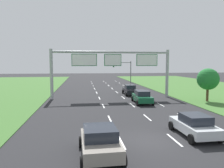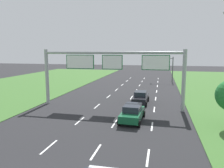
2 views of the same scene
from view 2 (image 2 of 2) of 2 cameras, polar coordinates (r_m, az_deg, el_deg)
The scene contains 7 objects.
lane_dashes_inner_left at distance 24.60m, azimuth -5.93°, elevation -7.45°, with size 0.14×68.40×0.01m.
lane_dashes_inner_right at distance 23.74m, azimuth 2.18°, elevation -8.00°, with size 0.14×68.40×0.01m.
lane_dashes_slip at distance 23.39m, azimuth 10.73°, elevation -8.41°, with size 0.14×68.40×0.01m.
car_lead_silver at distance 28.81m, azimuth 7.46°, elevation -3.50°, with size 2.06×4.48×1.59m.
car_far_ahead at distance 21.64m, azimuth 5.34°, elevation -7.45°, with size 2.28×4.56×1.60m.
sign_gantry at distance 26.03m, azimuth -0.12°, elevation 4.55°, with size 17.24×0.44×7.00m.
traffic_light_mast at distance 49.75m, azimuth 13.37°, elevation 4.97°, with size 4.76×0.49×5.60m.
Camera 2 is at (5.90, -7.38, 6.76)m, focal length 35.00 mm.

